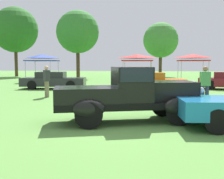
% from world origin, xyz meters
% --- Properties ---
extents(ground_plane, '(120.00, 120.00, 0.00)m').
position_xyz_m(ground_plane, '(0.00, 0.00, 0.00)').
color(ground_plane, '#568C3D').
extents(feature_pickup_truck, '(4.65, 2.70, 1.70)m').
position_xyz_m(feature_pickup_truck, '(0.28, 0.35, 0.87)').
color(feature_pickup_truck, black).
rests_on(feature_pickup_truck, ground_plane).
extents(show_car_charcoal, '(4.65, 2.08, 1.22)m').
position_xyz_m(show_car_charcoal, '(-5.73, 11.15, 0.60)').
color(show_car_charcoal, '#28282D').
rests_on(show_car_charcoal, ground_plane).
extents(show_car_orange, '(4.42, 1.91, 1.22)m').
position_xyz_m(show_car_orange, '(1.27, 10.28, 0.60)').
color(show_car_orange, orange).
rests_on(show_car_orange, ground_plane).
extents(spectator_near_truck, '(0.44, 0.32, 1.69)m').
position_xyz_m(spectator_near_truck, '(3.35, 4.00, 0.91)').
color(spectator_near_truck, '#283351').
rests_on(spectator_near_truck, ground_plane).
extents(spectator_by_row, '(0.44, 0.46, 1.69)m').
position_xyz_m(spectator_by_row, '(-4.43, 6.21, 0.91)').
color(spectator_by_row, '#7F7056').
rests_on(spectator_by_row, ground_plane).
extents(canopy_tent_left_field, '(2.70, 2.70, 2.71)m').
position_xyz_m(canopy_tent_left_field, '(-9.08, 18.00, 2.42)').
color(canopy_tent_left_field, '#B7B7BC').
rests_on(canopy_tent_left_field, ground_plane).
extents(canopy_tent_center_field, '(2.94, 2.94, 2.71)m').
position_xyz_m(canopy_tent_center_field, '(0.16, 18.94, 2.42)').
color(canopy_tent_center_field, '#B7B7BC').
rests_on(canopy_tent_center_field, ground_plane).
extents(canopy_tent_right_field, '(2.69, 2.69, 2.71)m').
position_xyz_m(canopy_tent_right_field, '(5.38, 18.74, 2.42)').
color(canopy_tent_right_field, '#B7B7BC').
rests_on(canopy_tent_right_field, ground_plane).
extents(treeline_far_left, '(6.31, 6.31, 9.67)m').
position_xyz_m(treeline_far_left, '(-17.08, 29.15, 6.50)').
color(treeline_far_left, '#47331E').
rests_on(treeline_far_left, ground_plane).
extents(treeline_mid_left, '(5.24, 5.24, 8.31)m').
position_xyz_m(treeline_mid_left, '(-7.30, 25.49, 5.67)').
color(treeline_mid_left, '#47331E').
rests_on(treeline_mid_left, ground_plane).
extents(treeline_center, '(4.84, 4.84, 7.47)m').
position_xyz_m(treeline_center, '(3.10, 30.94, 5.03)').
color(treeline_center, '#47331E').
rests_on(treeline_center, ground_plane).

